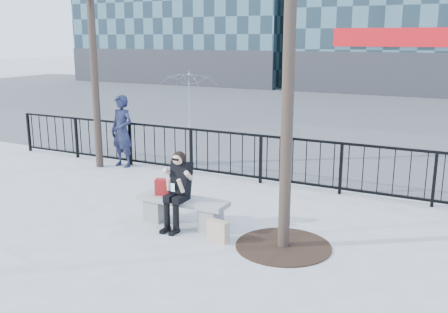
% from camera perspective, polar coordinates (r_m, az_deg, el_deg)
% --- Properties ---
extents(ground, '(120.00, 120.00, 0.00)m').
position_cam_1_polar(ground, '(8.84, -4.71, -7.76)').
color(ground, '#989893').
rests_on(ground, ground).
extents(street_surface, '(60.00, 23.00, 0.01)m').
position_cam_1_polar(street_surface, '(22.65, 15.62, 4.87)').
color(street_surface, '#474747').
rests_on(street_surface, ground).
extents(railing, '(14.00, 0.06, 1.10)m').
position_cam_1_polar(railing, '(11.22, 3.27, -0.17)').
color(railing, black).
rests_on(railing, ground).
extents(tree_grate, '(1.50, 1.50, 0.02)m').
position_cam_1_polar(tree_grate, '(7.98, 6.80, -10.12)').
color(tree_grate, black).
rests_on(tree_grate, ground).
extents(bench_main, '(1.65, 0.46, 0.49)m').
position_cam_1_polar(bench_main, '(8.73, -4.75, -5.92)').
color(bench_main, slate).
rests_on(bench_main, ground).
extents(seated_woman, '(0.50, 0.64, 1.34)m').
position_cam_1_polar(seated_woman, '(8.49, -5.36, -3.88)').
color(seated_woman, black).
rests_on(seated_woman, ground).
extents(handbag, '(0.38, 0.26, 0.28)m').
position_cam_1_polar(handbag, '(8.84, -6.75, -3.49)').
color(handbag, maroon).
rests_on(handbag, bench_main).
extents(shopping_bag, '(0.39, 0.21, 0.35)m').
position_cam_1_polar(shopping_bag, '(8.07, -0.67, -8.52)').
color(shopping_bag, beige).
rests_on(shopping_bag, ground).
extents(standing_man, '(0.70, 0.51, 1.81)m').
position_cam_1_polar(standing_man, '(12.76, -11.58, 2.84)').
color(standing_man, black).
rests_on(standing_man, ground).
extents(vendor_umbrella, '(2.86, 2.90, 2.12)m').
position_cam_1_polar(vendor_umbrella, '(16.98, -4.02, 6.21)').
color(vendor_umbrella, gold).
rests_on(vendor_umbrella, ground).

